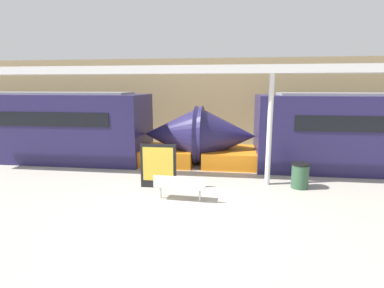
{
  "coord_description": "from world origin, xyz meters",
  "views": [
    {
      "loc": [
        1.4,
        -7.44,
        3.47
      ],
      "look_at": [
        -0.02,
        3.16,
        1.4
      ],
      "focal_mm": 28.0,
      "sensor_mm": 36.0,
      "label": 1
    }
  ],
  "objects_px": {
    "poster_board": "(158,166)",
    "support_column_near": "(269,131)",
    "bench_near": "(179,185)",
    "train_right": "(25,127)",
    "trash_bin": "(300,176)"
  },
  "relations": [
    {
      "from": "train_right",
      "to": "poster_board",
      "type": "xyz_separation_m",
      "value": [
        7.49,
        -3.49,
        -0.73
      ]
    },
    {
      "from": "poster_board",
      "to": "support_column_near",
      "type": "distance_m",
      "value": 4.05
    },
    {
      "from": "bench_near",
      "to": "train_right",
      "type": "bearing_deg",
      "value": 155.02
    },
    {
      "from": "bench_near",
      "to": "poster_board",
      "type": "relative_size",
      "value": 1.03
    },
    {
      "from": "poster_board",
      "to": "support_column_near",
      "type": "relative_size",
      "value": 0.4
    },
    {
      "from": "train_right",
      "to": "trash_bin",
      "type": "distance_m",
      "value": 12.71
    },
    {
      "from": "poster_board",
      "to": "trash_bin",
      "type": "bearing_deg",
      "value": 7.48
    },
    {
      "from": "train_right",
      "to": "support_column_near",
      "type": "bearing_deg",
      "value": -13.03
    },
    {
      "from": "train_right",
      "to": "trash_bin",
      "type": "relative_size",
      "value": 19.63
    },
    {
      "from": "trash_bin",
      "to": "train_right",
      "type": "bearing_deg",
      "value": 166.97
    },
    {
      "from": "support_column_near",
      "to": "trash_bin",
      "type": "bearing_deg",
      "value": -12.95
    },
    {
      "from": "poster_board",
      "to": "bench_near",
      "type": "bearing_deg",
      "value": -49.49
    },
    {
      "from": "bench_near",
      "to": "trash_bin",
      "type": "xyz_separation_m",
      "value": [
        3.93,
        1.71,
        -0.05
      ]
    },
    {
      "from": "trash_bin",
      "to": "poster_board",
      "type": "xyz_separation_m",
      "value": [
        -4.85,
        -0.64,
        0.34
      ]
    },
    {
      "from": "bench_near",
      "to": "support_column_near",
      "type": "distance_m",
      "value": 3.76
    }
  ]
}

